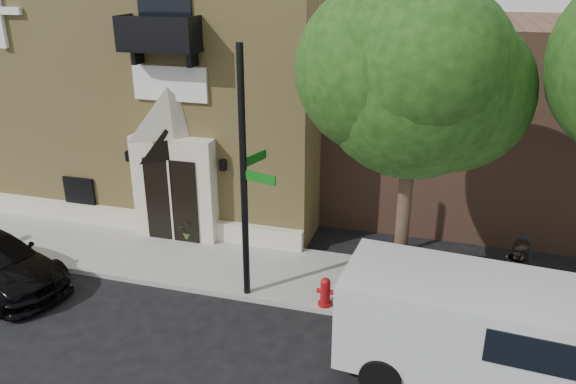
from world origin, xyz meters
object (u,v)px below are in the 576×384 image
street_sign (245,177)px  pedestrian_near (518,266)px  cargo_van (495,332)px  fire_hydrant (325,292)px  pedestrian_far (517,274)px  dumpster (485,293)px

street_sign → pedestrian_near: size_ratio=3.53×
cargo_van → fire_hydrant: bearing=160.2°
pedestrian_near → pedestrian_far: size_ratio=0.97×
street_sign → fire_hydrant: street_sign is taller
street_sign → pedestrian_near: 7.17m
street_sign → fire_hydrant: 3.47m
pedestrian_near → dumpster: bearing=47.3°
fire_hydrant → dumpster: dumpster is taller
dumpster → pedestrian_far: pedestrian_far is taller
pedestrian_far → fire_hydrant: bearing=92.1°
street_sign → dumpster: size_ratio=2.84×
cargo_van → dumpster: size_ratio=2.61×
cargo_van → pedestrian_near: cargo_van is taller
cargo_van → pedestrian_near: (0.74, 3.44, -0.24)m
fire_hydrant → cargo_van: bearing=-24.5°
dumpster → pedestrian_far: 1.03m
cargo_van → dumpster: cargo_van is taller
fire_hydrant → pedestrian_near: (4.55, 1.71, 0.52)m
cargo_van → pedestrian_near: bearing=82.5°
dumpster → pedestrian_far: bearing=35.0°
street_sign → pedestrian_near: (6.59, 1.68, -2.28)m
fire_hydrant → pedestrian_far: pedestrian_far is taller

